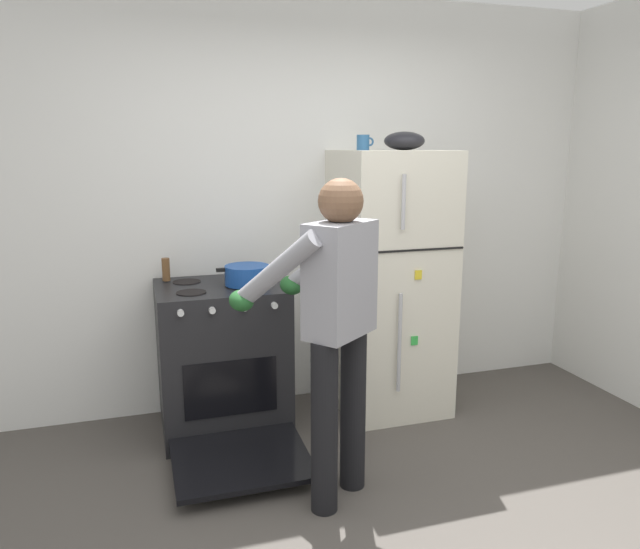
{
  "coord_description": "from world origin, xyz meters",
  "views": [
    {
      "loc": [
        -1.04,
        -1.95,
        1.74
      ],
      "look_at": [
        -0.02,
        1.32,
        1.0
      ],
      "focal_mm": 33.44,
      "sensor_mm": 36.0,
      "label": 1
    }
  ],
  "objects_px": {
    "person_cook": "(333,313)",
    "red_pot": "(247,275)",
    "refrigerator": "(389,283)",
    "pepper_mill": "(166,269)",
    "coffee_mug": "(363,142)",
    "stove_range": "(223,360)",
    "mixing_bowl": "(404,141)"
  },
  "relations": [
    {
      "from": "person_cook",
      "to": "pepper_mill",
      "type": "xyz_separation_m",
      "value": [
        -0.71,
        1.12,
        0.03
      ]
    },
    {
      "from": "stove_range",
      "to": "red_pot",
      "type": "xyz_separation_m",
      "value": [
        0.16,
        -0.03,
        0.53
      ]
    },
    {
      "from": "person_cook",
      "to": "pepper_mill",
      "type": "height_order",
      "value": "person_cook"
    },
    {
      "from": "stove_range",
      "to": "pepper_mill",
      "type": "xyz_separation_m",
      "value": [
        -0.3,
        0.22,
        0.55
      ]
    },
    {
      "from": "coffee_mug",
      "to": "pepper_mill",
      "type": "height_order",
      "value": "coffee_mug"
    },
    {
      "from": "person_cook",
      "to": "mixing_bowl",
      "type": "xyz_separation_m",
      "value": [
        0.78,
        0.92,
        0.81
      ]
    },
    {
      "from": "refrigerator",
      "to": "coffee_mug",
      "type": "bearing_deg",
      "value": 164.17
    },
    {
      "from": "refrigerator",
      "to": "stove_range",
      "type": "height_order",
      "value": "refrigerator"
    },
    {
      "from": "mixing_bowl",
      "to": "red_pot",
      "type": "bearing_deg",
      "value": -177.23
    },
    {
      "from": "stove_range",
      "to": "mixing_bowl",
      "type": "relative_size",
      "value": 4.78
    },
    {
      "from": "red_pot",
      "to": "pepper_mill",
      "type": "bearing_deg",
      "value": 151.48
    },
    {
      "from": "pepper_mill",
      "to": "refrigerator",
      "type": "bearing_deg",
      "value": -8.06
    },
    {
      "from": "stove_range",
      "to": "person_cook",
      "type": "relative_size",
      "value": 0.77
    },
    {
      "from": "red_pot",
      "to": "coffee_mug",
      "type": "xyz_separation_m",
      "value": [
        0.78,
        0.1,
        0.78
      ]
    },
    {
      "from": "stove_range",
      "to": "refrigerator",
      "type": "bearing_deg",
      "value": 0.91
    },
    {
      "from": "coffee_mug",
      "to": "mixing_bowl",
      "type": "relative_size",
      "value": 0.44
    },
    {
      "from": "red_pot",
      "to": "mixing_bowl",
      "type": "distance_m",
      "value": 1.3
    },
    {
      "from": "red_pot",
      "to": "mixing_bowl",
      "type": "bearing_deg",
      "value": 2.77
    },
    {
      "from": "red_pot",
      "to": "coffee_mug",
      "type": "distance_m",
      "value": 1.11
    },
    {
      "from": "pepper_mill",
      "to": "coffee_mug",
      "type": "bearing_deg",
      "value": -6.92
    },
    {
      "from": "mixing_bowl",
      "to": "stove_range",
      "type": "bearing_deg",
      "value": -179.14
    },
    {
      "from": "person_cook",
      "to": "red_pot",
      "type": "bearing_deg",
      "value": 105.93
    },
    {
      "from": "stove_range",
      "to": "mixing_bowl",
      "type": "height_order",
      "value": "mixing_bowl"
    },
    {
      "from": "coffee_mug",
      "to": "refrigerator",
      "type": "bearing_deg",
      "value": -15.83
    },
    {
      "from": "coffee_mug",
      "to": "mixing_bowl",
      "type": "xyz_separation_m",
      "value": [
        0.26,
        -0.05,
        0.01
      ]
    },
    {
      "from": "refrigerator",
      "to": "person_cook",
      "type": "height_order",
      "value": "refrigerator"
    },
    {
      "from": "person_cook",
      "to": "red_pot",
      "type": "height_order",
      "value": "person_cook"
    },
    {
      "from": "refrigerator",
      "to": "stove_range",
      "type": "bearing_deg",
      "value": -179.09
    },
    {
      "from": "refrigerator",
      "to": "mixing_bowl",
      "type": "xyz_separation_m",
      "value": [
        0.08,
        0.0,
        0.92
      ]
    },
    {
      "from": "red_pot",
      "to": "pepper_mill",
      "type": "distance_m",
      "value": 0.52
    },
    {
      "from": "refrigerator",
      "to": "red_pot",
      "type": "bearing_deg",
      "value": -177.02
    },
    {
      "from": "refrigerator",
      "to": "red_pot",
      "type": "relative_size",
      "value": 4.67
    }
  ]
}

